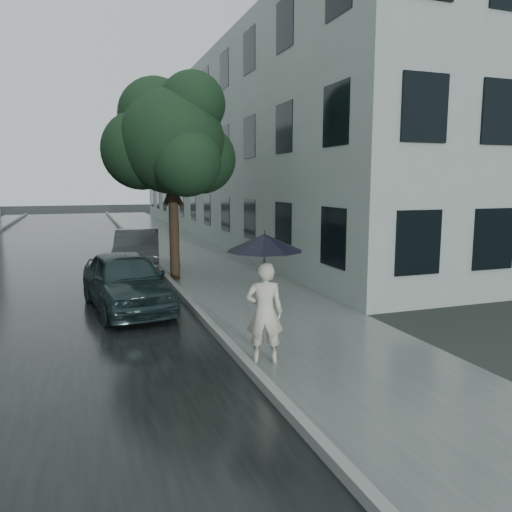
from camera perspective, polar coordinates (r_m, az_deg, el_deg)
name	(u,v)px	position (r m, az deg, el deg)	size (l,w,h in m)	color
ground	(316,345)	(9.40, 6.85, -10.07)	(120.00, 120.00, 0.00)	black
sidewalk	(191,255)	(20.63, -7.41, 0.12)	(3.50, 60.00, 0.01)	slate
kerb_near	(146,255)	(20.33, -12.44, 0.06)	(0.15, 60.00, 0.15)	slate
asphalt_road	(52,262)	(20.22, -22.32, -0.63)	(6.85, 60.00, 0.00)	black
building_near	(252,155)	(29.10, -0.47, 11.48)	(7.02, 36.00, 9.00)	#8D9A95
pedestrian	(264,312)	(8.25, 0.97, -6.45)	(0.62, 0.40, 1.69)	beige
umbrella	(264,243)	(8.05, 0.98, 1.55)	(1.67, 1.67, 1.26)	black
street_tree	(171,140)	(15.53, -9.67, 12.92)	(4.09, 3.71, 6.21)	#332619
lamp_post	(170,180)	(17.18, -9.77, 8.53)	(0.82, 0.47, 5.31)	black
car_near	(126,280)	(12.11, -14.66, -2.71)	(1.61, 4.01, 1.37)	#19282B
car_far	(137,250)	(17.39, -13.39, 0.66)	(1.43, 4.11, 1.35)	#272A2C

